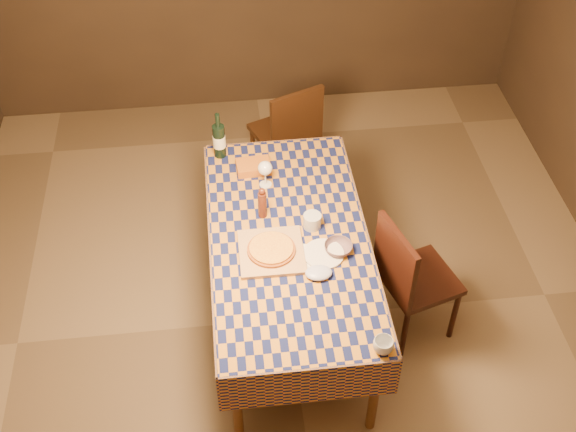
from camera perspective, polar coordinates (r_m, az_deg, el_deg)
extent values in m
plane|color=brown|center=(4.82, 0.07, -8.08)|extent=(5.00, 5.00, 0.00)
cylinder|color=brown|center=(4.03, -4.07, -14.60)|extent=(0.06, 0.06, 0.75)
cylinder|color=brown|center=(4.10, 6.89, -13.50)|extent=(0.06, 0.06, 0.75)
cylinder|color=brown|center=(5.10, -5.26, 1.53)|extent=(0.06, 0.06, 0.75)
cylinder|color=brown|center=(5.15, 3.21, 2.19)|extent=(0.06, 0.06, 0.75)
cube|color=brown|center=(4.26, 0.08, -2.01)|extent=(0.90, 1.80, 0.03)
cube|color=brown|center=(4.25, 0.08, -1.82)|extent=(0.92, 1.82, 0.02)
cube|color=brown|center=(3.80, 1.71, -13.26)|extent=(0.94, 0.01, 0.30)
cube|color=brown|center=(5.01, -1.14, 4.59)|extent=(0.94, 0.01, 0.30)
cube|color=brown|center=(4.34, -6.05, -3.60)|extent=(0.01, 1.84, 0.30)
cube|color=brown|center=(4.41, 6.09, -2.57)|extent=(0.01, 1.84, 0.30)
cube|color=tan|center=(4.15, -1.32, -2.85)|extent=(0.37, 0.37, 0.02)
cylinder|color=#904718|center=(4.13, -1.33, -2.67)|extent=(0.33, 0.33, 0.02)
cylinder|color=orange|center=(4.12, -1.33, -2.54)|extent=(0.30, 0.30, 0.01)
cylinder|color=#4C1F11|center=(4.31, -2.04, 0.89)|extent=(0.06, 0.06, 0.18)
sphere|color=#4C1F11|center=(4.24, -2.08, 1.96)|extent=(0.04, 0.04, 0.04)
imported|color=#654C55|center=(4.16, 4.00, -2.54)|extent=(0.20, 0.20, 0.05)
cylinder|color=white|center=(4.58, -1.78, 2.52)|extent=(0.08, 0.08, 0.01)
cylinder|color=white|center=(4.55, -1.80, 2.95)|extent=(0.01, 0.01, 0.09)
sphere|color=white|center=(4.49, -1.82, 3.80)|extent=(0.09, 0.09, 0.09)
ellipsoid|color=#410907|center=(4.49, -1.82, 3.70)|extent=(0.06, 0.06, 0.04)
cylinder|color=black|center=(4.75, -5.46, 5.92)|extent=(0.09, 0.09, 0.24)
cylinder|color=black|center=(4.65, -5.59, 7.53)|extent=(0.03, 0.03, 0.10)
cylinder|color=#F1EECD|center=(4.75, -5.46, 5.92)|extent=(0.09, 0.09, 0.09)
cylinder|color=silver|center=(4.28, 1.93, -0.39)|extent=(0.13, 0.13, 0.09)
cube|color=#B15E17|center=(4.67, -2.74, 3.92)|extent=(0.23, 0.17, 0.05)
cylinder|color=silver|center=(4.15, 2.82, -3.02)|extent=(0.31, 0.31, 0.01)
imported|color=silver|center=(3.73, 7.53, -10.12)|extent=(0.14, 0.14, 0.08)
cube|color=silver|center=(4.14, 1.67, -3.22)|extent=(0.28, 0.25, 0.00)
ellipsoid|color=#AEB6DF|center=(4.03, 2.44, -4.50)|extent=(0.17, 0.14, 0.04)
cube|color=black|center=(5.51, -0.34, 6.60)|extent=(0.55, 0.55, 0.04)
cube|color=black|center=(5.22, 0.71, 7.60)|extent=(0.40, 0.19, 0.46)
cylinder|color=black|center=(5.85, 0.37, 6.25)|extent=(0.04, 0.04, 0.43)
cylinder|color=black|center=(5.72, -2.79, 5.17)|extent=(0.04, 0.04, 0.43)
cylinder|color=black|center=(5.61, 2.17, 4.26)|extent=(0.04, 0.04, 0.43)
cylinder|color=black|center=(5.47, -1.08, 3.09)|extent=(0.04, 0.04, 0.43)
cube|color=black|center=(4.52, 10.33, -4.93)|extent=(0.52, 0.52, 0.04)
cube|color=black|center=(4.25, 8.46, -3.59)|extent=(0.16, 0.41, 0.46)
cylinder|color=black|center=(4.69, 12.99, -7.62)|extent=(0.04, 0.04, 0.43)
cylinder|color=black|center=(4.86, 10.70, -4.61)|extent=(0.04, 0.04, 0.43)
cylinder|color=black|center=(4.54, 9.18, -9.16)|extent=(0.04, 0.04, 0.43)
cylinder|color=black|center=(4.72, 6.98, -5.98)|extent=(0.04, 0.04, 0.43)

